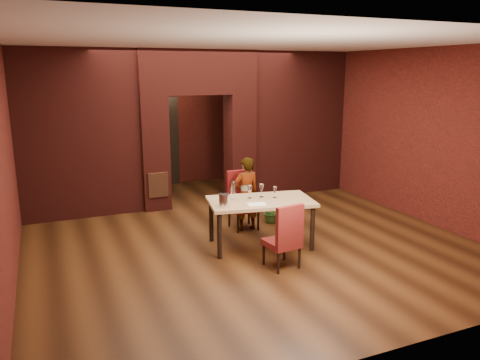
{
  "coord_description": "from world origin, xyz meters",
  "views": [
    {
      "loc": [
        -3.03,
        -7.29,
        2.77
      ],
      "look_at": [
        0.1,
        0.0,
        0.92
      ],
      "focal_mm": 35.0,
      "sensor_mm": 36.0,
      "label": 1
    }
  ],
  "objects_px": {
    "wine_bucket": "(224,200)",
    "wine_glass_c": "(275,192)",
    "potted_plant": "(271,211)",
    "wine_glass_a": "(250,192)",
    "dining_table": "(260,223)",
    "water_bottle": "(233,190)",
    "person_seated": "(246,194)",
    "chair_near": "(282,235)",
    "chair_far": "(244,201)",
    "wine_glass_b": "(262,191)"
  },
  "relations": [
    {
      "from": "person_seated",
      "to": "wine_glass_a",
      "type": "xyz_separation_m",
      "value": [
        -0.22,
        -0.64,
        0.22
      ]
    },
    {
      "from": "chair_near",
      "to": "water_bottle",
      "type": "bearing_deg",
      "value": -81.52
    },
    {
      "from": "potted_plant",
      "to": "wine_glass_a",
      "type": "bearing_deg",
      "value": -133.68
    },
    {
      "from": "chair_far",
      "to": "wine_glass_c",
      "type": "xyz_separation_m",
      "value": [
        0.17,
        -0.86,
        0.34
      ]
    },
    {
      "from": "wine_glass_a",
      "to": "chair_near",
      "type": "bearing_deg",
      "value": -87.86
    },
    {
      "from": "chair_far",
      "to": "wine_bucket",
      "type": "bearing_deg",
      "value": -127.36
    },
    {
      "from": "chair_near",
      "to": "wine_glass_b",
      "type": "bearing_deg",
      "value": -106.65
    },
    {
      "from": "person_seated",
      "to": "wine_glass_b",
      "type": "distance_m",
      "value": 0.69
    },
    {
      "from": "wine_bucket",
      "to": "wine_glass_c",
      "type": "bearing_deg",
      "value": 10.38
    },
    {
      "from": "wine_glass_a",
      "to": "wine_glass_b",
      "type": "distance_m",
      "value": 0.21
    },
    {
      "from": "wine_bucket",
      "to": "chair_near",
      "type": "bearing_deg",
      "value": -51.47
    },
    {
      "from": "chair_far",
      "to": "person_seated",
      "type": "distance_m",
      "value": 0.17
    },
    {
      "from": "chair_near",
      "to": "potted_plant",
      "type": "xyz_separation_m",
      "value": [
        0.79,
        1.9,
        -0.28
      ]
    },
    {
      "from": "chair_near",
      "to": "water_bottle",
      "type": "distance_m",
      "value": 1.21
    },
    {
      "from": "person_seated",
      "to": "wine_glass_c",
      "type": "bearing_deg",
      "value": 99.41
    },
    {
      "from": "chair_far",
      "to": "wine_glass_a",
      "type": "xyz_separation_m",
      "value": [
        -0.22,
        -0.74,
        0.36
      ]
    },
    {
      "from": "wine_glass_c",
      "to": "wine_bucket",
      "type": "bearing_deg",
      "value": -169.62
    },
    {
      "from": "chair_far",
      "to": "water_bottle",
      "type": "distance_m",
      "value": 0.94
    },
    {
      "from": "wine_glass_a",
      "to": "dining_table",
      "type": "bearing_deg",
      "value": -53.05
    },
    {
      "from": "wine_glass_a",
      "to": "wine_glass_c",
      "type": "bearing_deg",
      "value": -17.31
    },
    {
      "from": "wine_glass_a",
      "to": "wine_glass_c",
      "type": "height_order",
      "value": "wine_glass_a"
    },
    {
      "from": "chair_far",
      "to": "potted_plant",
      "type": "distance_m",
      "value": 0.69
    },
    {
      "from": "person_seated",
      "to": "water_bottle",
      "type": "height_order",
      "value": "person_seated"
    },
    {
      "from": "dining_table",
      "to": "chair_near",
      "type": "relative_size",
      "value": 1.7
    },
    {
      "from": "dining_table",
      "to": "wine_glass_c",
      "type": "distance_m",
      "value": 0.55
    },
    {
      "from": "dining_table",
      "to": "wine_glass_a",
      "type": "bearing_deg",
      "value": 137.29
    },
    {
      "from": "chair_far",
      "to": "wine_glass_c",
      "type": "bearing_deg",
      "value": -79.26
    },
    {
      "from": "potted_plant",
      "to": "chair_near",
      "type": "bearing_deg",
      "value": -112.47
    },
    {
      "from": "dining_table",
      "to": "wine_glass_b",
      "type": "height_order",
      "value": "wine_glass_b"
    },
    {
      "from": "person_seated",
      "to": "wine_glass_a",
      "type": "bearing_deg",
      "value": 67.92
    },
    {
      "from": "dining_table",
      "to": "water_bottle",
      "type": "xyz_separation_m",
      "value": [
        -0.39,
        0.21,
        0.54
      ]
    },
    {
      "from": "dining_table",
      "to": "wine_glass_c",
      "type": "height_order",
      "value": "wine_glass_c"
    },
    {
      "from": "wine_glass_c",
      "to": "water_bottle",
      "type": "height_order",
      "value": "water_bottle"
    },
    {
      "from": "person_seated",
      "to": "wine_glass_c",
      "type": "relative_size",
      "value": 7.34
    },
    {
      "from": "chair_near",
      "to": "person_seated",
      "type": "bearing_deg",
      "value": -103.61
    },
    {
      "from": "chair_far",
      "to": "wine_glass_c",
      "type": "relative_size",
      "value": 5.75
    },
    {
      "from": "person_seated",
      "to": "water_bottle",
      "type": "distance_m",
      "value": 0.82
    },
    {
      "from": "water_bottle",
      "to": "wine_glass_c",
      "type": "bearing_deg",
      "value": -14.45
    },
    {
      "from": "dining_table",
      "to": "chair_far",
      "type": "height_order",
      "value": "chair_far"
    },
    {
      "from": "wine_glass_a",
      "to": "wine_bucket",
      "type": "relative_size",
      "value": 1.06
    },
    {
      "from": "dining_table",
      "to": "chair_far",
      "type": "relative_size",
      "value": 1.59
    },
    {
      "from": "water_bottle",
      "to": "potted_plant",
      "type": "height_order",
      "value": "water_bottle"
    },
    {
      "from": "chair_far",
      "to": "wine_glass_b",
      "type": "distance_m",
      "value": 0.83
    },
    {
      "from": "chair_far",
      "to": "potted_plant",
      "type": "xyz_separation_m",
      "value": [
        0.61,
        0.13,
        -0.31
      ]
    },
    {
      "from": "chair_near",
      "to": "water_bottle",
      "type": "height_order",
      "value": "water_bottle"
    },
    {
      "from": "chair_near",
      "to": "water_bottle",
      "type": "xyz_separation_m",
      "value": [
        -0.31,
        1.09,
        0.44
      ]
    },
    {
      "from": "water_bottle",
      "to": "wine_glass_a",
      "type": "bearing_deg",
      "value": -10.15
    },
    {
      "from": "chair_far",
      "to": "person_seated",
      "type": "relative_size",
      "value": 0.78
    },
    {
      "from": "dining_table",
      "to": "chair_near",
      "type": "distance_m",
      "value": 0.89
    },
    {
      "from": "person_seated",
      "to": "chair_near",
      "type": "bearing_deg",
      "value": 80.8
    }
  ]
}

